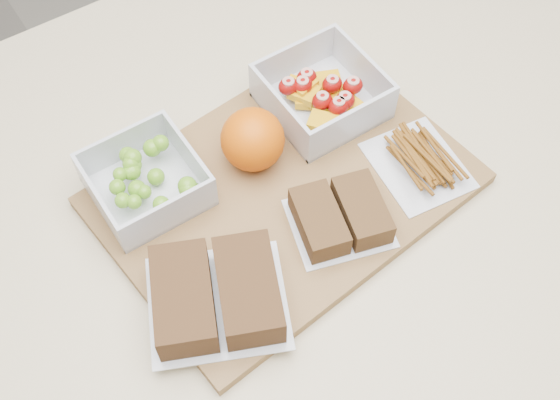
# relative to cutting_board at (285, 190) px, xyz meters

# --- Properties ---
(counter) EXTENTS (1.20, 0.90, 0.90)m
(counter) POSITION_rel_cutting_board_xyz_m (-0.01, -0.01, -0.46)
(counter) COLOR beige
(counter) RESTS_ON ground
(cutting_board) EXTENTS (0.45, 0.34, 0.02)m
(cutting_board) POSITION_rel_cutting_board_xyz_m (0.00, 0.00, 0.00)
(cutting_board) COLOR olive
(cutting_board) RESTS_ON counter
(grape_container) EXTENTS (0.12, 0.12, 0.05)m
(grape_container) POSITION_rel_cutting_board_xyz_m (-0.14, 0.08, 0.03)
(grape_container) COLOR silver
(grape_container) RESTS_ON cutting_board
(fruit_container) EXTENTS (0.13, 0.13, 0.06)m
(fruit_container) POSITION_rel_cutting_board_xyz_m (0.11, 0.08, 0.03)
(fruit_container) COLOR silver
(fruit_container) RESTS_ON cutting_board
(orange) EXTENTS (0.08, 0.08, 0.08)m
(orange) POSITION_rel_cutting_board_xyz_m (-0.01, 0.05, 0.05)
(orange) COLOR #E85D05
(orange) RESTS_ON cutting_board
(sandwich_bag_left) EXTENTS (0.19, 0.18, 0.05)m
(sandwich_bag_left) POSITION_rel_cutting_board_xyz_m (-0.14, -0.09, 0.03)
(sandwich_bag_left) COLOR silver
(sandwich_bag_left) RESTS_ON cutting_board
(sandwich_bag_center) EXTENTS (0.14, 0.13, 0.03)m
(sandwich_bag_center) POSITION_rel_cutting_board_xyz_m (0.02, -0.08, 0.02)
(sandwich_bag_center) COLOR silver
(sandwich_bag_center) RESTS_ON cutting_board
(pretzel_bag) EXTENTS (0.11, 0.13, 0.03)m
(pretzel_bag) POSITION_rel_cutting_board_xyz_m (0.15, -0.06, 0.02)
(pretzel_bag) COLOR silver
(pretzel_bag) RESTS_ON cutting_board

